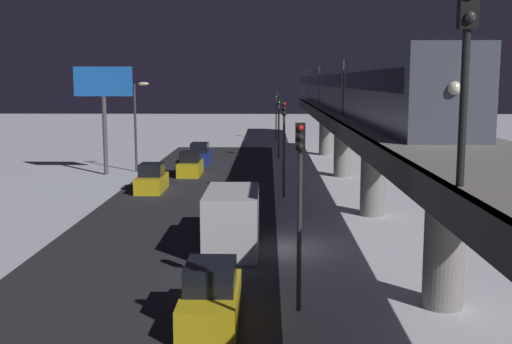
# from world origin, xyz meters

# --- Properties ---
(ground_plane) EXTENTS (240.00, 240.00, 0.00)m
(ground_plane) POSITION_xyz_m (0.00, 0.00, 0.00)
(ground_plane) COLOR silver
(avenue_asphalt) EXTENTS (11.00, 90.30, 0.01)m
(avenue_asphalt) POSITION_xyz_m (4.97, 0.00, 0.00)
(avenue_asphalt) COLOR #28282D
(avenue_asphalt) RESTS_ON ground_plane
(elevated_railway) EXTENTS (5.00, 90.30, 5.66)m
(elevated_railway) POSITION_xyz_m (-6.04, -0.00, 4.89)
(elevated_railway) COLOR gray
(elevated_railway) RESTS_ON ground_plane
(subway_train) EXTENTS (2.94, 74.07, 3.40)m
(subway_train) POSITION_xyz_m (-6.14, -29.07, 7.44)
(subway_train) COLOR #4C5160
(subway_train) RESTS_ON elevated_railway
(rail_signal) EXTENTS (0.36, 0.41, 4.00)m
(rail_signal) POSITION_xyz_m (-3.95, 16.08, 8.39)
(rail_signal) COLOR black
(rail_signal) RESTS_ON elevated_railway
(sedan_yellow) EXTENTS (1.80, 4.39, 1.97)m
(sedan_yellow) POSITION_xyz_m (1.77, 9.05, 0.80)
(sedan_yellow) COLOR gold
(sedan_yellow) RESTS_ON ground_plane
(sedan_blue) EXTENTS (1.80, 4.57, 1.97)m
(sedan_blue) POSITION_xyz_m (6.37, -30.34, 0.80)
(sedan_blue) COLOR navy
(sedan_blue) RESTS_ON ground_plane
(sedan_yellow_2) EXTENTS (1.80, 4.09, 1.97)m
(sedan_yellow_2) POSITION_xyz_m (6.37, -23.02, 0.80)
(sedan_yellow_2) COLOR gold
(sedan_yellow_2) RESTS_ON ground_plane
(sedan_yellow_3) EXTENTS (1.80, 4.08, 1.97)m
(sedan_yellow_3) POSITION_xyz_m (8.17, -15.35, 0.80)
(sedan_yellow_3) COLOR gold
(sedan_yellow_3) RESTS_ON ground_plane
(box_truck) EXTENTS (2.40, 7.40, 2.80)m
(box_truck) POSITION_xyz_m (1.57, -0.67, 1.35)
(box_truck) COLOR silver
(box_truck) RESTS_ON ground_plane
(traffic_light_near) EXTENTS (0.32, 0.44, 6.40)m
(traffic_light_near) POSITION_xyz_m (-1.13, 8.02, 4.20)
(traffic_light_near) COLOR #2D2D2D
(traffic_light_near) RESTS_ON ground_plane
(traffic_light_mid) EXTENTS (0.32, 0.44, 6.40)m
(traffic_light_mid) POSITION_xyz_m (-1.13, -13.16, 4.20)
(traffic_light_mid) COLOR #2D2D2D
(traffic_light_mid) RESTS_ON ground_plane
(traffic_light_far) EXTENTS (0.32, 0.44, 6.40)m
(traffic_light_far) POSITION_xyz_m (-1.13, -34.34, 4.20)
(traffic_light_far) COLOR #2D2D2D
(traffic_light_far) RESTS_ON ground_plane
(traffic_light_distant) EXTENTS (0.32, 0.44, 6.40)m
(traffic_light_distant) POSITION_xyz_m (-1.13, -55.53, 4.20)
(traffic_light_distant) COLOR #2D2D2D
(traffic_light_distant) RESTS_ON ground_plane
(commercial_billboard) EXTENTS (4.80, 0.36, 8.90)m
(commercial_billboard) POSITION_xyz_m (13.43, -23.21, 6.83)
(commercial_billboard) COLOR #4C4C51
(commercial_billboard) RESTS_ON ground_plane
(street_lamp_far) EXTENTS (1.35, 0.44, 7.65)m
(street_lamp_far) POSITION_xyz_m (11.04, -25.00, 4.81)
(street_lamp_far) COLOR #38383D
(street_lamp_far) RESTS_ON ground_plane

